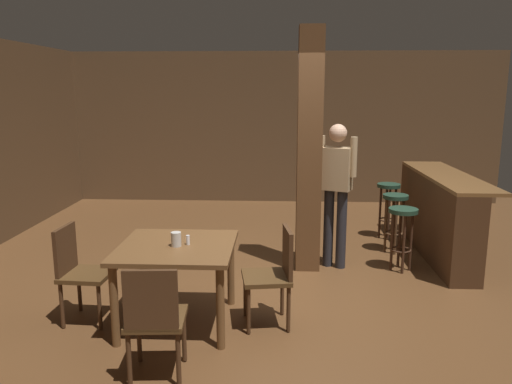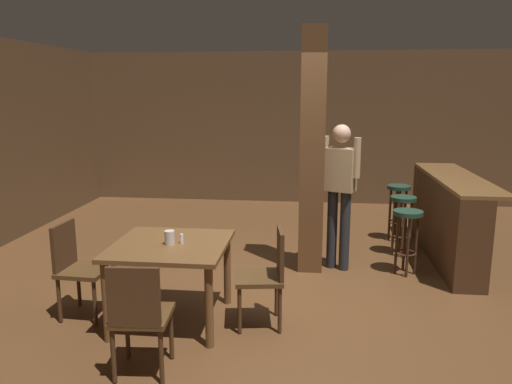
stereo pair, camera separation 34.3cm
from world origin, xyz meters
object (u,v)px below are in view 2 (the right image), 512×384
at_px(chair_south, 139,313).
at_px(bar_counter, 446,217).
at_px(chair_east, 267,272).
at_px(napkin_cup, 170,238).
at_px(chair_west, 77,264).
at_px(bar_stool_far, 398,200).
at_px(salt_shaker, 182,239).
at_px(standing_person, 340,186).
at_px(bar_stool_mid, 403,212).
at_px(dining_table, 171,255).
at_px(bar_stool_near, 407,227).

height_order(chair_south, bar_counter, bar_counter).
relative_size(chair_east, napkin_cup, 7.00).
xyz_separation_m(chair_west, bar_stool_far, (3.38, 2.81, 0.08)).
relative_size(salt_shaker, bar_counter, 0.04).
xyz_separation_m(chair_south, bar_counter, (2.92, 3.03, 0.03)).
bearing_deg(napkin_cup, bar_stool_far, 49.21).
bearing_deg(bar_counter, standing_person, -158.77).
distance_m(chair_south, bar_stool_mid, 3.91).
bearing_deg(chair_west, bar_stool_far, 39.72).
distance_m(chair_east, napkin_cup, 0.92).
bearing_deg(napkin_cup, dining_table, 99.23).
relative_size(chair_west, bar_stool_far, 1.12).
relative_size(napkin_cup, bar_counter, 0.05).
bearing_deg(bar_stool_near, napkin_cup, -147.18).
xyz_separation_m(bar_stool_mid, bar_stool_far, (0.05, 0.65, 0.01)).
height_order(salt_shaker, bar_stool_far, salt_shaker).
relative_size(chair_south, bar_stool_far, 1.12).
xyz_separation_m(chair_west, bar_stool_mid, (3.33, 2.16, 0.06)).
bearing_deg(bar_stool_far, standing_person, -125.55).
bearing_deg(bar_stool_near, chair_west, -155.79).
height_order(chair_west, chair_south, same).
relative_size(dining_table, bar_counter, 0.43).
bearing_deg(standing_person, bar_stool_far, 54.45).
relative_size(napkin_cup, standing_person, 0.07).
xyz_separation_m(chair_east, bar_stool_near, (1.48, 1.46, 0.05)).
relative_size(chair_west, chair_east, 1.00).
relative_size(chair_east, bar_stool_near, 1.18).
xyz_separation_m(chair_east, chair_south, (-0.85, -0.95, 0.00)).
bearing_deg(bar_stool_far, bar_stool_near, -94.86).
bearing_deg(chair_south, standing_person, 58.06).
height_order(chair_west, bar_stool_mid, chair_west).
distance_m(salt_shaker, standing_person, 2.16).
bearing_deg(standing_person, napkin_cup, -134.34).
xyz_separation_m(chair_east, bar_stool_mid, (1.54, 2.15, 0.06)).
xyz_separation_m(standing_person, bar_stool_near, (0.77, -0.10, -0.44)).
height_order(dining_table, standing_person, standing_person).
bearing_deg(dining_table, napkin_cup, -80.77).
xyz_separation_m(chair_south, bar_stool_near, (2.33, 2.40, 0.05)).
relative_size(dining_table, bar_stool_far, 1.28).
xyz_separation_m(bar_counter, bar_stool_far, (-0.47, 0.71, 0.05)).
bearing_deg(chair_east, bar_counter, 45.25).
height_order(chair_west, bar_stool_far, chair_west).
bearing_deg(chair_south, chair_west, 134.87).
xyz_separation_m(chair_east, napkin_cup, (-0.87, -0.06, 0.31)).
xyz_separation_m(chair_south, standing_person, (1.56, 2.50, 0.50)).
relative_size(chair_east, bar_stool_mid, 1.15).
height_order(bar_stool_near, bar_stool_mid, bar_stool_mid).
relative_size(chair_west, bar_stool_near, 1.18).
height_order(napkin_cup, bar_stool_near, napkin_cup).
xyz_separation_m(napkin_cup, standing_person, (1.58, 1.61, 0.19)).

